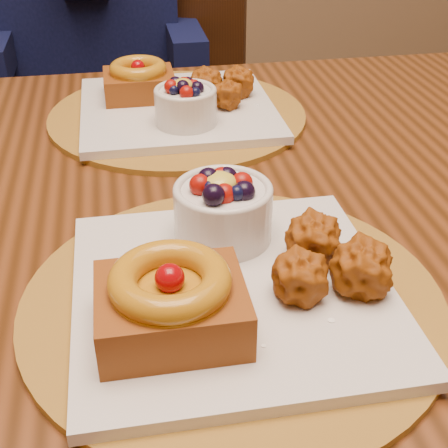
% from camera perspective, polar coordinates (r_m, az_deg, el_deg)
% --- Properties ---
extents(dining_table, '(1.60, 0.90, 0.76)m').
position_cam_1_polar(dining_table, '(0.79, -2.23, -1.56)').
color(dining_table, '#361C09').
rests_on(dining_table, ground).
extents(place_setting_near, '(0.38, 0.38, 0.09)m').
position_cam_1_polar(place_setting_near, '(0.56, 0.36, -4.70)').
color(place_setting_near, brown).
rests_on(place_setting_near, dining_table).
extents(place_setting_far, '(0.38, 0.38, 0.08)m').
position_cam_1_polar(place_setting_far, '(0.93, -4.43, 10.89)').
color(place_setting_far, brown).
rests_on(place_setting_far, dining_table).
extents(chair_far, '(0.56, 0.56, 0.90)m').
position_cam_1_polar(chair_far, '(1.52, -7.19, 7.85)').
color(chair_far, black).
rests_on(chair_far, ground).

